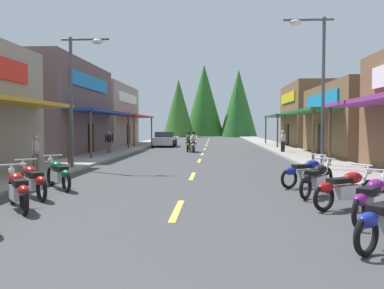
# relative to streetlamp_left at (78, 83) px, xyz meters

# --- Properties ---
(ground) EXTENTS (10.11, 86.62, 0.10)m
(ground) POSITION_rel_streetlamp_left_xyz_m (5.12, 11.91, -3.88)
(ground) COLOR #424244
(sidewalk_left) EXTENTS (2.75, 86.62, 0.12)m
(sidewalk_left) POSITION_rel_streetlamp_left_xyz_m (-1.31, 11.91, -3.77)
(sidewalk_left) COLOR #9E9991
(sidewalk_left) RESTS_ON ground
(sidewalk_right) EXTENTS (2.75, 86.62, 0.12)m
(sidewalk_right) POSITION_rel_streetlamp_left_xyz_m (11.55, 11.91, -3.77)
(sidewalk_right) COLOR #9E9991
(sidewalk_right) RESTS_ON ground
(centerline_dashes) EXTENTS (0.16, 61.18, 0.01)m
(centerline_dashes) POSITION_rel_streetlamp_left_xyz_m (5.12, 15.74, -3.83)
(centerline_dashes) COLOR #E0C64C
(centerline_dashes) RESTS_ON ground
(storefront_left_middle) EXTENTS (10.60, 11.49, 6.33)m
(storefront_left_middle) POSITION_rel_streetlamp_left_xyz_m (-7.05, 10.08, -0.67)
(storefront_left_middle) COLOR brown
(storefront_left_middle) RESTS_ON ground
(storefront_left_far) EXTENTS (9.13, 11.15, 5.99)m
(storefront_left_far) POSITION_rel_streetlamp_left_xyz_m (-6.32, 22.18, -0.84)
(storefront_left_far) COLOR gray
(storefront_left_far) RESTS_ON ground
(storefront_right_middle) EXTENTS (9.56, 10.63, 4.64)m
(storefront_right_middle) POSITION_rel_streetlamp_left_xyz_m (16.76, 9.31, -1.51)
(storefront_right_middle) COLOR brown
(storefront_right_middle) RESTS_ON ground
(storefront_right_far) EXTENTS (9.19, 9.33, 5.89)m
(storefront_right_far) POSITION_rel_streetlamp_left_xyz_m (16.59, 21.24, -0.89)
(storefront_right_far) COLOR brown
(storefront_right_far) RESTS_ON ground
(streetlamp_left) EXTENTS (2.11, 0.30, 5.83)m
(streetlamp_left) POSITION_rel_streetlamp_left_xyz_m (0.00, 0.00, 0.00)
(streetlamp_left) COLOR #474C51
(streetlamp_left) RESTS_ON ground
(streetlamp_right) EXTENTS (2.11, 0.30, 6.54)m
(streetlamp_right) POSITION_rel_streetlamp_left_xyz_m (10.27, 0.02, 0.39)
(streetlamp_right) COLOR #474C51
(streetlamp_right) RESTS_ON ground
(motorcycle_parked_right_2) EXTENTS (1.41, 1.74, 1.04)m
(motorcycle_parked_right_2) POSITION_rel_streetlamp_left_xyz_m (9.19, -9.06, -3.34)
(motorcycle_parked_right_2) COLOR black
(motorcycle_parked_right_2) RESTS_ON ground
(motorcycle_parked_right_3) EXTENTS (1.87, 1.21, 1.04)m
(motorcycle_parked_right_3) POSITION_rel_streetlamp_left_xyz_m (9.09, -7.74, -3.34)
(motorcycle_parked_right_3) COLOR black
(motorcycle_parked_right_3) RESTS_ON ground
(motorcycle_parked_right_4) EXTENTS (1.38, 1.76, 1.04)m
(motorcycle_parked_right_4) POSITION_rel_streetlamp_left_xyz_m (8.83, -6.07, -3.34)
(motorcycle_parked_right_4) COLOR black
(motorcycle_parked_right_4) RESTS_ON ground
(motorcycle_parked_right_5) EXTENTS (1.90, 1.16, 1.04)m
(motorcycle_parked_right_5) POSITION_rel_streetlamp_left_xyz_m (8.92, -4.45, -3.34)
(motorcycle_parked_right_5) COLOR black
(motorcycle_parked_right_5) RESTS_ON ground
(motorcycle_parked_left_2) EXTENTS (1.36, 1.78, 1.04)m
(motorcycle_parked_left_2) POSITION_rel_streetlamp_left_xyz_m (1.41, -8.34, -3.34)
(motorcycle_parked_left_2) COLOR black
(motorcycle_parked_left_2) RESTS_ON ground
(motorcycle_parked_left_3) EXTENTS (1.52, 1.64, 1.04)m
(motorcycle_parked_left_3) POSITION_rel_streetlamp_left_xyz_m (1.06, -6.86, -3.34)
(motorcycle_parked_left_3) COLOR black
(motorcycle_parked_left_3) RESTS_ON ground
(motorcycle_parked_left_4) EXTENTS (1.43, 1.72, 1.04)m
(motorcycle_parked_left_4) POSITION_rel_streetlamp_left_xyz_m (1.17, -5.33, -3.34)
(motorcycle_parked_left_4) COLOR black
(motorcycle_parked_left_4) RESTS_ON ground
(rider_cruising_lead) EXTENTS (0.60, 2.14, 1.57)m
(rider_cruising_lead) POSITION_rel_streetlamp_left_xyz_m (4.40, 12.26, -3.18)
(rider_cruising_lead) COLOR black
(rider_cruising_lead) RESTS_ON ground
(rider_cruising_trailing) EXTENTS (0.60, 2.14, 1.57)m
(rider_cruising_trailing) POSITION_rel_streetlamp_left_xyz_m (4.02, 12.87, -3.18)
(rider_cruising_trailing) COLOR black
(rider_cruising_trailing) RESTS_ON ground
(pedestrian_by_shop) EXTENTS (0.42, 0.49, 1.65)m
(pedestrian_by_shop) POSITION_rel_streetlamp_left_xyz_m (10.77, 11.19, -2.88)
(pedestrian_by_shop) COLOR black
(pedestrian_by_shop) RESTS_ON ground
(pedestrian_browsing) EXTENTS (0.35, 0.55, 1.63)m
(pedestrian_browsing) POSITION_rel_streetlamp_left_xyz_m (-1.16, -1.77, -2.89)
(pedestrian_browsing) COLOR #726659
(pedestrian_browsing) RESTS_ON ground
(pedestrian_strolling) EXTENTS (0.57, 0.27, 1.59)m
(pedestrian_strolling) POSITION_rel_streetlamp_left_xyz_m (-1.24, 9.62, -2.92)
(pedestrian_strolling) COLOR #726659
(pedestrian_strolling) RESTS_ON ground
(parked_car_curbside) EXTENTS (2.15, 4.34, 1.40)m
(parked_car_curbside) POSITION_rel_streetlamp_left_xyz_m (1.27, 20.02, -3.15)
(parked_car_curbside) COLOR silver
(parked_car_curbside) RESTS_ON ground
(treeline_backdrop) EXTENTS (17.09, 12.95, 13.55)m
(treeline_backdrop) POSITION_rel_streetlamp_left_xyz_m (5.92, 57.10, 2.22)
(treeline_backdrop) COLOR #2C6623
(treeline_backdrop) RESTS_ON ground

